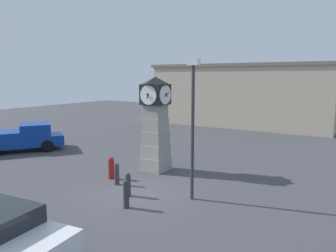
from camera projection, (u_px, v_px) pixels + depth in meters
name	position (u px, v px, depth m)	size (l,w,h in m)	color
ground_plane	(137.00, 193.00, 14.47)	(81.11, 81.11, 0.00)	#424247
clock_tower	(156.00, 124.00, 17.62)	(1.59, 1.55, 5.09)	gray
bollard_near_tower	(126.00, 194.00, 12.75)	(0.24, 0.24, 1.14)	#333338
bollard_mid_row	(128.00, 184.00, 14.03)	(0.24, 0.24, 1.04)	#333338
bollard_far_row	(117.00, 174.00, 15.50)	(0.23, 0.23, 1.06)	#333338
bollard_end_row	(111.00, 168.00, 16.40)	(0.30, 0.30, 1.12)	maroon
pickup_truck	(21.00, 138.00, 22.43)	(4.80, 5.82, 1.85)	navy
street_lamp_far_side	(193.00, 119.00, 13.25)	(0.50, 0.24, 5.77)	#333338
warehouse_blue_far	(250.00, 94.00, 36.03)	(18.75, 11.48, 6.34)	#B7A88E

